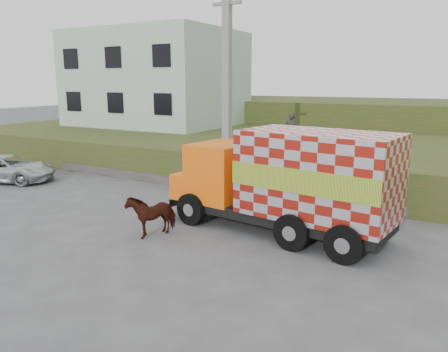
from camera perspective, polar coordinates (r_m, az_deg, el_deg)
The scene contains 10 objects.
ground at distance 13.66m, azimuth -5.42°, elevation -6.28°, with size 120.00×120.00×0.00m, color #474749.
embankment at distance 22.19m, azimuth 9.47°, elevation 2.80°, with size 40.00×12.00×1.50m, color #294617.
embankment_far at distance 33.55m, azimuth 16.69°, elevation 6.90°, with size 40.00×12.00×3.00m, color #294617.
retaining_strip at distance 18.04m, azimuth -3.02°, elevation -1.00°, with size 16.00×0.50×0.40m, color #595651.
building at distance 29.96m, azimuth -8.74°, elevation 12.44°, with size 10.00×8.00×6.00m, color #A6C2A7.
utility_pole at distance 17.39m, azimuth 0.39°, elevation 11.42°, with size 1.20×0.30×8.00m.
cargo_truck at distance 12.50m, azimuth 8.33°, elevation -0.67°, with size 7.02×3.13×3.03m.
cow at distance 12.76m, azimuth -9.42°, elevation -4.91°, with size 0.65×1.42×1.20m, color #33100C.
suv at distance 21.42m, azimuth -26.51°, elevation 0.87°, with size 1.92×4.16×1.16m, color #A5ABAF.
pedestrian at distance 18.52m, azimuth 8.71°, elevation 5.78°, with size 0.57×0.38×1.57m, color #2A2825.
Camera 1 is at (7.47, -10.58, 4.33)m, focal length 35.00 mm.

